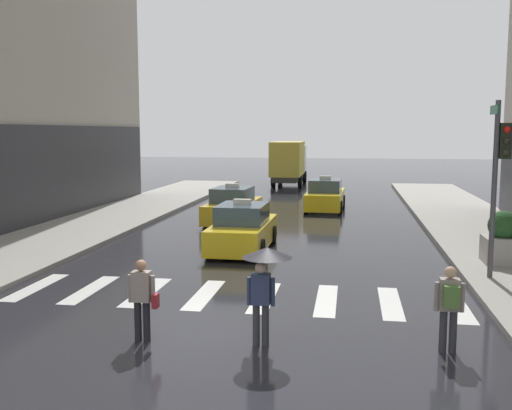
{
  "coord_description": "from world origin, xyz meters",
  "views": [
    {
      "loc": [
        2.83,
        -11.12,
        4.13
      ],
      "look_at": [
        -0.25,
        8.0,
        1.69
      ],
      "focal_mm": 41.17,
      "sensor_mm": 36.0,
      "label": 1
    }
  ],
  "objects_px": {
    "taxi_third": "(325,196)",
    "pedestrian_with_umbrella": "(265,269)",
    "planter_near_corner": "(502,239)",
    "pedestrian_with_handbag": "(142,296)",
    "pedestrian_with_backpack": "(450,303)",
    "traffic_light_pole": "(499,164)",
    "box_truck": "(289,161)",
    "taxi_second": "(233,207)",
    "taxi_lead": "(243,229)"
  },
  "relations": [
    {
      "from": "pedestrian_with_umbrella",
      "to": "taxi_second",
      "type": "bearing_deg",
      "value": 103.65
    },
    {
      "from": "taxi_third",
      "to": "pedestrian_with_handbag",
      "type": "relative_size",
      "value": 2.79
    },
    {
      "from": "taxi_third",
      "to": "planter_near_corner",
      "type": "xyz_separation_m",
      "value": [
        5.87,
        -12.49,
        0.15
      ]
    },
    {
      "from": "taxi_third",
      "to": "taxi_lead",
      "type": "bearing_deg",
      "value": -102.18
    },
    {
      "from": "pedestrian_with_umbrella",
      "to": "pedestrian_with_backpack",
      "type": "xyz_separation_m",
      "value": [
        3.44,
        0.15,
        -0.54
      ]
    },
    {
      "from": "pedestrian_with_handbag",
      "to": "pedestrian_with_backpack",
      "type": "bearing_deg",
      "value": 3.2
    },
    {
      "from": "taxi_second",
      "to": "box_truck",
      "type": "xyz_separation_m",
      "value": [
        0.56,
        18.93,
        1.13
      ]
    },
    {
      "from": "taxi_third",
      "to": "pedestrian_with_umbrella",
      "type": "distance_m",
      "value": 20.13
    },
    {
      "from": "traffic_light_pole",
      "to": "box_truck",
      "type": "relative_size",
      "value": 0.64
    },
    {
      "from": "traffic_light_pole",
      "to": "pedestrian_with_umbrella",
      "type": "distance_m",
      "value": 8.1
    },
    {
      "from": "planter_near_corner",
      "to": "taxi_third",
      "type": "bearing_deg",
      "value": 115.19
    },
    {
      "from": "taxi_third",
      "to": "pedestrian_with_umbrella",
      "type": "height_order",
      "value": "pedestrian_with_umbrella"
    },
    {
      "from": "traffic_light_pole",
      "to": "pedestrian_with_umbrella",
      "type": "bearing_deg",
      "value": -134.16
    },
    {
      "from": "taxi_lead",
      "to": "box_truck",
      "type": "relative_size",
      "value": 0.6
    },
    {
      "from": "box_truck",
      "to": "taxi_third",
      "type": "bearing_deg",
      "value": -76.22
    },
    {
      "from": "traffic_light_pole",
      "to": "box_truck",
      "type": "bearing_deg",
      "value": 106.93
    },
    {
      "from": "taxi_third",
      "to": "pedestrian_with_handbag",
      "type": "distance_m",
      "value": 20.47
    },
    {
      "from": "pedestrian_with_handbag",
      "to": "box_truck",
      "type": "bearing_deg",
      "value": 91.14
    },
    {
      "from": "pedestrian_with_handbag",
      "to": "planter_near_corner",
      "type": "height_order",
      "value": "planter_near_corner"
    },
    {
      "from": "pedestrian_with_umbrella",
      "to": "planter_near_corner",
      "type": "bearing_deg",
      "value": 50.96
    },
    {
      "from": "traffic_light_pole",
      "to": "taxi_second",
      "type": "xyz_separation_m",
      "value": [
        -9.15,
        9.29,
        -2.53
      ]
    },
    {
      "from": "traffic_light_pole",
      "to": "planter_near_corner",
      "type": "xyz_separation_m",
      "value": [
        0.67,
        1.94,
        -2.38
      ]
    },
    {
      "from": "traffic_light_pole",
      "to": "pedestrian_with_backpack",
      "type": "distance_m",
      "value": 6.33
    },
    {
      "from": "taxi_second",
      "to": "pedestrian_with_handbag",
      "type": "distance_m",
      "value": 15.21
    },
    {
      "from": "traffic_light_pole",
      "to": "pedestrian_with_handbag",
      "type": "xyz_separation_m",
      "value": [
        -7.91,
        -5.86,
        -2.32
      ]
    },
    {
      "from": "pedestrian_with_backpack",
      "to": "pedestrian_with_handbag",
      "type": "relative_size",
      "value": 1.0
    },
    {
      "from": "taxi_third",
      "to": "pedestrian_with_handbag",
      "type": "bearing_deg",
      "value": -97.59
    },
    {
      "from": "box_truck",
      "to": "pedestrian_with_umbrella",
      "type": "height_order",
      "value": "box_truck"
    },
    {
      "from": "pedestrian_with_umbrella",
      "to": "pedestrian_with_handbag",
      "type": "bearing_deg",
      "value": -175.69
    },
    {
      "from": "taxi_second",
      "to": "pedestrian_with_backpack",
      "type": "xyz_separation_m",
      "value": [
        7.08,
        -14.83,
        0.25
      ]
    },
    {
      "from": "traffic_light_pole",
      "to": "pedestrian_with_handbag",
      "type": "bearing_deg",
      "value": -143.48
    },
    {
      "from": "taxi_lead",
      "to": "planter_near_corner",
      "type": "height_order",
      "value": "taxi_lead"
    },
    {
      "from": "taxi_lead",
      "to": "taxi_third",
      "type": "xyz_separation_m",
      "value": [
        2.39,
        11.1,
        0.0
      ]
    },
    {
      "from": "planter_near_corner",
      "to": "box_truck",
      "type": "bearing_deg",
      "value": 109.41
    },
    {
      "from": "taxi_lead",
      "to": "taxi_third",
      "type": "height_order",
      "value": "same"
    },
    {
      "from": "pedestrian_with_umbrella",
      "to": "pedestrian_with_handbag",
      "type": "xyz_separation_m",
      "value": [
        -2.4,
        -0.18,
        -0.58
      ]
    },
    {
      "from": "taxi_third",
      "to": "pedestrian_with_backpack",
      "type": "height_order",
      "value": "taxi_third"
    },
    {
      "from": "taxi_third",
      "to": "pedestrian_with_umbrella",
      "type": "bearing_deg",
      "value": -90.88
    },
    {
      "from": "taxi_second",
      "to": "pedestrian_with_backpack",
      "type": "bearing_deg",
      "value": -64.47
    },
    {
      "from": "pedestrian_with_handbag",
      "to": "pedestrian_with_umbrella",
      "type": "bearing_deg",
      "value": 4.31
    },
    {
      "from": "pedestrian_with_umbrella",
      "to": "taxi_third",
      "type": "bearing_deg",
      "value": 89.12
    },
    {
      "from": "box_truck",
      "to": "pedestrian_with_handbag",
      "type": "height_order",
      "value": "box_truck"
    },
    {
      "from": "taxi_lead",
      "to": "planter_near_corner",
      "type": "bearing_deg",
      "value": -9.56
    },
    {
      "from": "pedestrian_with_backpack",
      "to": "planter_near_corner",
      "type": "xyz_separation_m",
      "value": [
        2.74,
        7.48,
        -0.1
      ]
    },
    {
      "from": "taxi_lead",
      "to": "box_truck",
      "type": "bearing_deg",
      "value": 92.27
    },
    {
      "from": "traffic_light_pole",
      "to": "pedestrian_with_umbrella",
      "type": "xyz_separation_m",
      "value": [
        -5.51,
        -5.68,
        -1.74
      ]
    },
    {
      "from": "box_truck",
      "to": "planter_near_corner",
      "type": "xyz_separation_m",
      "value": [
        9.26,
        -26.28,
        -0.98
      ]
    },
    {
      "from": "taxi_lead",
      "to": "pedestrian_with_handbag",
      "type": "relative_size",
      "value": 2.76
    },
    {
      "from": "taxi_second",
      "to": "taxi_third",
      "type": "bearing_deg",
      "value": 52.49
    },
    {
      "from": "taxi_second",
      "to": "taxi_third",
      "type": "distance_m",
      "value": 6.48
    }
  ]
}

